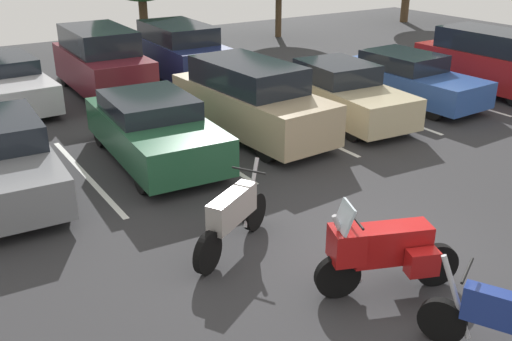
% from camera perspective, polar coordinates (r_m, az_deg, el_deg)
% --- Properties ---
extents(ground, '(44.00, 44.00, 0.10)m').
position_cam_1_polar(ground, '(9.58, 13.59, -9.14)').
color(ground, '#2D2D30').
extents(motorcycle_touring, '(2.08, 1.17, 1.47)m').
position_cam_1_polar(motorcycle_touring, '(8.51, 12.39, -7.58)').
color(motorcycle_touring, black).
rests_on(motorcycle_touring, ground).
extents(motorcycle_second, '(1.14, 2.04, 1.25)m').
position_cam_1_polar(motorcycle_second, '(7.79, 23.75, -13.67)').
color(motorcycle_second, black).
rests_on(motorcycle_second, ground).
extents(motorcycle_third, '(1.98, 1.21, 1.33)m').
position_cam_1_polar(motorcycle_third, '(9.42, -2.29, -4.48)').
color(motorcycle_third, black).
rests_on(motorcycle_third, ground).
extents(parking_stripes, '(25.42, 4.69, 0.01)m').
position_cam_1_polar(parking_stripes, '(13.31, -10.55, 0.82)').
color(parking_stripes, silver).
rests_on(parking_stripes, ground).
extents(car_grey, '(2.00, 4.82, 1.48)m').
position_cam_1_polar(car_grey, '(12.48, -23.79, 1.19)').
color(car_grey, slate).
rests_on(car_grey, ground).
extents(car_green, '(2.17, 4.55, 1.44)m').
position_cam_1_polar(car_green, '(13.20, -9.96, 4.02)').
color(car_green, '#235638').
rests_on(car_green, ground).
extents(car_tan, '(2.06, 4.95, 1.85)m').
position_cam_1_polar(car_tan, '(14.55, -0.55, 6.95)').
color(car_tan, tan).
rests_on(car_tan, ground).
extents(car_champagne, '(2.07, 4.54, 1.53)m').
position_cam_1_polar(car_champagne, '(15.99, 8.37, 7.50)').
color(car_champagne, '#C1B289').
rests_on(car_champagne, ground).
extents(car_blue, '(1.96, 4.86, 1.43)m').
position_cam_1_polar(car_blue, '(18.09, 14.53, 8.75)').
color(car_blue, '#2D519E').
rests_on(car_blue, ground).
extents(car_red, '(1.93, 4.72, 1.92)m').
position_cam_1_polar(car_red, '(19.97, 21.93, 9.87)').
color(car_red, maroon).
rests_on(car_red, ground).
extents(car_far_silver, '(1.95, 4.75, 1.40)m').
position_cam_1_polar(car_far_silver, '(18.54, -23.25, 7.94)').
color(car_far_silver, '#B7B7BC').
rests_on(car_far_silver, ground).
extents(car_far_maroon, '(1.96, 4.65, 2.01)m').
position_cam_1_polar(car_far_maroon, '(18.95, -14.88, 10.25)').
color(car_far_maroon, maroon).
rests_on(car_far_maroon, ground).
extents(car_far_navy, '(1.96, 4.43, 1.87)m').
position_cam_1_polar(car_far_navy, '(20.19, -7.41, 11.45)').
color(car_far_navy, navy).
rests_on(car_far_navy, ground).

